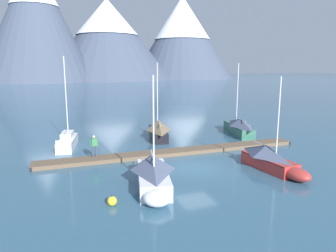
{
  "coord_description": "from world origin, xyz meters",
  "views": [
    {
      "loc": [
        -8.98,
        -19.32,
        7.03
      ],
      "look_at": [
        0.0,
        6.0,
        2.0
      ],
      "focal_mm": 33.08,
      "sensor_mm": 36.0,
      "label": 1
    }
  ],
  "objects_px": {
    "person_on_dock": "(94,145)",
    "sailboat_nearest_berth": "(68,140)",
    "sailboat_mid_dock_port": "(158,129)",
    "sailboat_far_berth": "(238,126)",
    "sailboat_second_berth": "(153,173)",
    "mooring_buoy_inner_mooring": "(112,201)",
    "sailboat_mid_dock_starboard": "(272,159)"
  },
  "relations": [
    {
      "from": "sailboat_second_berth",
      "to": "sailboat_mid_dock_port",
      "type": "height_order",
      "value": "sailboat_mid_dock_port"
    },
    {
      "from": "sailboat_second_berth",
      "to": "sailboat_mid_dock_starboard",
      "type": "relative_size",
      "value": 1.02
    },
    {
      "from": "sailboat_mid_dock_port",
      "to": "person_on_dock",
      "type": "xyz_separation_m",
      "value": [
        -7.01,
        -5.88,
        0.33
      ]
    },
    {
      "from": "sailboat_second_berth",
      "to": "person_on_dock",
      "type": "relative_size",
      "value": 3.94
    },
    {
      "from": "sailboat_mid_dock_port",
      "to": "person_on_dock",
      "type": "relative_size",
      "value": 4.48
    },
    {
      "from": "sailboat_mid_dock_port",
      "to": "mooring_buoy_inner_mooring",
      "type": "height_order",
      "value": "sailboat_mid_dock_port"
    },
    {
      "from": "mooring_buoy_inner_mooring",
      "to": "sailboat_nearest_berth",
      "type": "bearing_deg",
      "value": 97.14
    },
    {
      "from": "sailboat_mid_dock_port",
      "to": "sailboat_far_berth",
      "type": "xyz_separation_m",
      "value": [
        8.75,
        -1.04,
        -0.07
      ]
    },
    {
      "from": "sailboat_far_berth",
      "to": "sailboat_second_berth",
      "type": "bearing_deg",
      "value": -138.69
    },
    {
      "from": "sailboat_mid_dock_port",
      "to": "person_on_dock",
      "type": "distance_m",
      "value": 9.15
    },
    {
      "from": "sailboat_mid_dock_starboard",
      "to": "person_on_dock",
      "type": "distance_m",
      "value": 13.1
    },
    {
      "from": "sailboat_nearest_berth",
      "to": "sailboat_second_berth",
      "type": "height_order",
      "value": "sailboat_nearest_berth"
    },
    {
      "from": "sailboat_second_berth",
      "to": "mooring_buoy_inner_mooring",
      "type": "height_order",
      "value": "sailboat_second_berth"
    },
    {
      "from": "person_on_dock",
      "to": "sailboat_mid_dock_starboard",
      "type": "bearing_deg",
      "value": -29.53
    },
    {
      "from": "sailboat_mid_dock_port",
      "to": "sailboat_mid_dock_starboard",
      "type": "relative_size",
      "value": 1.16
    },
    {
      "from": "sailboat_nearest_berth",
      "to": "person_on_dock",
      "type": "relative_size",
      "value": 4.78
    },
    {
      "from": "sailboat_nearest_berth",
      "to": "sailboat_second_berth",
      "type": "xyz_separation_m",
      "value": [
        4.49,
        -11.87,
        0.26
      ]
    },
    {
      "from": "sailboat_second_berth",
      "to": "sailboat_mid_dock_port",
      "type": "xyz_separation_m",
      "value": [
        4.29,
        12.49,
        0.08
      ]
    },
    {
      "from": "sailboat_nearest_berth",
      "to": "sailboat_mid_dock_port",
      "type": "height_order",
      "value": "sailboat_nearest_berth"
    },
    {
      "from": "sailboat_nearest_berth",
      "to": "sailboat_far_berth",
      "type": "height_order",
      "value": "sailboat_nearest_berth"
    },
    {
      "from": "sailboat_second_berth",
      "to": "person_on_dock",
      "type": "bearing_deg",
      "value": 112.36
    },
    {
      "from": "sailboat_mid_dock_starboard",
      "to": "mooring_buoy_inner_mooring",
      "type": "relative_size",
      "value": 11.25
    },
    {
      "from": "sailboat_second_berth",
      "to": "sailboat_mid_dock_starboard",
      "type": "height_order",
      "value": "sailboat_second_berth"
    },
    {
      "from": "sailboat_far_berth",
      "to": "person_on_dock",
      "type": "bearing_deg",
      "value": -162.93
    },
    {
      "from": "sailboat_nearest_berth",
      "to": "mooring_buoy_inner_mooring",
      "type": "height_order",
      "value": "sailboat_nearest_berth"
    },
    {
      "from": "sailboat_far_berth",
      "to": "sailboat_mid_dock_port",
      "type": "bearing_deg",
      "value": 173.25
    },
    {
      "from": "person_on_dock",
      "to": "sailboat_nearest_berth",
      "type": "bearing_deg",
      "value": 108.63
    },
    {
      "from": "sailboat_nearest_berth",
      "to": "sailboat_far_berth",
      "type": "relative_size",
      "value": 1.07
    },
    {
      "from": "sailboat_mid_dock_port",
      "to": "sailboat_far_berth",
      "type": "bearing_deg",
      "value": -6.75
    },
    {
      "from": "sailboat_far_berth",
      "to": "person_on_dock",
      "type": "relative_size",
      "value": 4.47
    },
    {
      "from": "sailboat_mid_dock_starboard",
      "to": "sailboat_far_berth",
      "type": "bearing_deg",
      "value": 68.87
    },
    {
      "from": "sailboat_second_berth",
      "to": "mooring_buoy_inner_mooring",
      "type": "bearing_deg",
      "value": -147.07
    }
  ]
}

